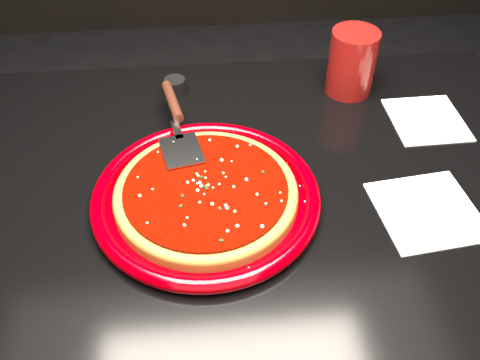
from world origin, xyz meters
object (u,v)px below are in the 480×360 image
Objects in this scene: plate at (206,197)px; ramekin at (175,86)px; cup at (352,62)px; table at (238,303)px; pizza_server at (178,122)px.

plate is 8.66× the size of ramekin.
cup is 3.06× the size of ramekin.
table is 0.45m from pizza_server.
table is 0.58m from cup.
cup reaches higher than pizza_server.
pizza_server is (-0.10, 0.13, 0.42)m from table.
ramekin is (-0.37, 0.02, -0.05)m from cup.
pizza_server is at bearing 104.98° from plate.
plate is 2.83× the size of cup.
table is at bearing 35.74° from plate.
table is 3.11× the size of plate.
pizza_server is (-0.04, 0.17, 0.03)m from plate.
ramekin reaches higher than plate.
plate is at bearing -135.82° from cup.
cup is at bearing 44.18° from plate.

